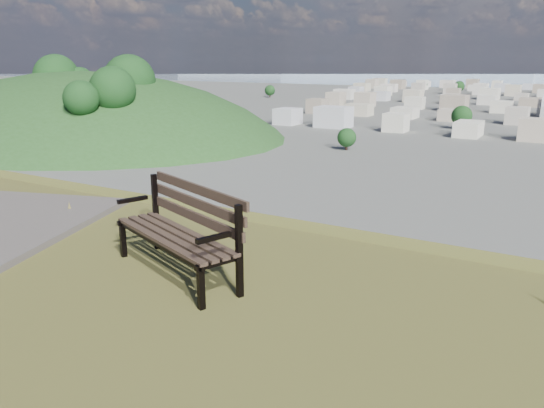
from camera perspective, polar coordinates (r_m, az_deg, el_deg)
The scene contains 3 objects.
park_bench at distance 5.56m, azimuth -9.66°, elevation -2.30°, with size 1.85×1.16×0.93m.
green_wooded_hill at distance 210.83m, azimuth -19.44°, elevation 7.08°, with size 179.86×143.89×89.93m.
city_trees at distance 322.98m, azimuth 25.61°, elevation 9.88°, with size 406.52×387.20×9.98m.
Camera 1 is at (2.41, -1.91, 27.19)m, focal length 35.00 mm.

